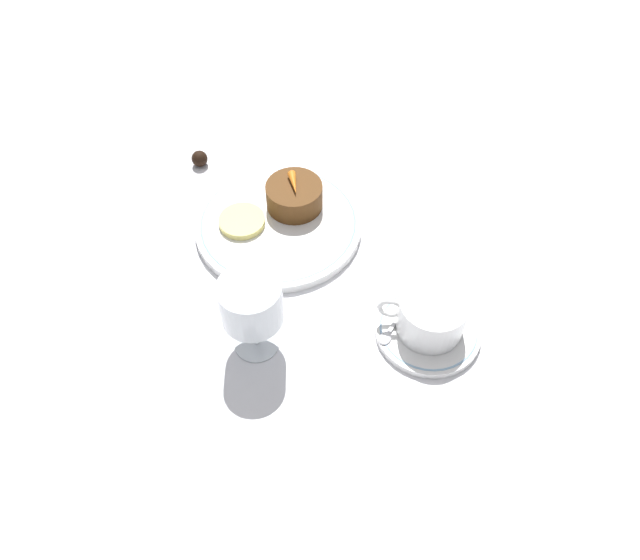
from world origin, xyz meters
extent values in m
plane|color=white|center=(0.00, 0.00, 0.00)|extent=(3.00, 3.00, 0.00)
cylinder|color=white|center=(0.02, -0.03, 0.01)|extent=(0.25, 0.25, 0.01)
torus|color=#8CB2D1|center=(0.02, -0.03, 0.01)|extent=(0.23, 0.23, 0.00)
cylinder|color=white|center=(-0.21, 0.11, 0.01)|extent=(0.14, 0.14, 0.01)
torus|color=#8CB2D1|center=(-0.21, 0.11, 0.01)|extent=(0.13, 0.13, 0.00)
cylinder|color=white|center=(-0.22, 0.11, 0.04)|extent=(0.09, 0.09, 0.05)
cylinder|color=brown|center=(-0.22, 0.11, 0.04)|extent=(0.07, 0.07, 0.04)
torus|color=white|center=(-0.16, 0.11, 0.04)|extent=(0.04, 0.01, 0.04)
cube|color=silver|center=(-0.18, 0.09, 0.01)|extent=(0.04, 0.08, 0.00)
ellipsoid|color=silver|center=(-0.16, 0.14, 0.01)|extent=(0.02, 0.03, 0.00)
cylinder|color=silver|center=(0.00, 0.17, 0.00)|extent=(0.06, 0.06, 0.01)
cylinder|color=silver|center=(0.00, 0.17, 0.03)|extent=(0.01, 0.01, 0.06)
cylinder|color=silver|center=(0.00, 0.17, 0.09)|extent=(0.08, 0.08, 0.06)
cylinder|color=maroon|center=(0.00, 0.17, 0.08)|extent=(0.07, 0.07, 0.03)
cube|color=silver|center=(-0.15, -0.04, 0.00)|extent=(0.03, 0.13, 0.01)
cube|color=silver|center=(-0.17, 0.05, 0.00)|extent=(0.03, 0.05, 0.01)
cylinder|color=#563314|center=(0.00, -0.07, 0.03)|extent=(0.08, 0.08, 0.04)
cone|color=orange|center=(0.00, -0.07, 0.06)|extent=(0.03, 0.04, 0.01)
cylinder|color=#EFE075|center=(0.07, -0.02, 0.02)|extent=(0.07, 0.07, 0.01)
sphere|color=black|center=(0.17, -0.15, 0.01)|extent=(0.03, 0.03, 0.03)
camera|label=1|loc=(-0.16, 0.58, 0.68)|focal=35.00mm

